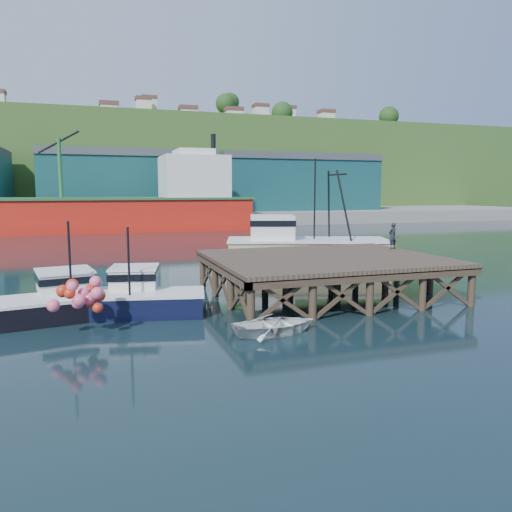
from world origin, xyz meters
name	(u,v)px	position (x,y,z in m)	size (l,w,h in m)	color
ground	(227,302)	(0.00, 0.00, 0.00)	(300.00, 300.00, 0.00)	black
wharf	(326,260)	(5.50, -0.19, 1.94)	(12.00, 10.00, 2.62)	brown
far_quay	(127,216)	(0.00, 70.00, 1.00)	(160.00, 40.00, 2.00)	gray
warehouse_mid	(128,185)	(0.00, 65.00, 6.50)	(28.00, 16.00, 9.00)	#195053
warehouse_right	(290,186)	(30.00, 65.00, 6.50)	(30.00, 16.00, 9.00)	#195053
cargo_ship	(74,207)	(-8.46, 48.00, 3.31)	(55.50, 10.00, 13.75)	red
hillside	(117,167)	(0.00, 100.00, 11.00)	(220.00, 50.00, 22.00)	#2D511E
boat_navy	(133,296)	(-4.74, -1.03, 0.82)	(6.88, 4.26, 4.09)	black
boat_black	(69,299)	(-7.53, -0.66, 0.80)	(7.43, 6.18, 4.38)	black
trawler	(304,244)	(8.66, 9.80, 1.64)	(12.65, 7.67, 7.98)	#C2BA7D
dinghy	(275,325)	(0.37, -6.09, 0.36)	(2.45, 3.44, 0.71)	white
dockworker	(392,236)	(10.90, 1.75, 2.92)	(0.58, 0.38, 1.59)	black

